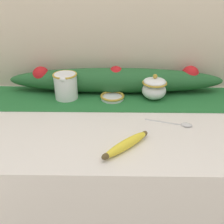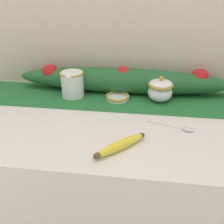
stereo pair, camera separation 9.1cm
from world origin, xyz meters
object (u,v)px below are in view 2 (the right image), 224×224
cream_pitcher (72,83)px  banana (120,145)px  sugar_bowl (160,90)px  small_dish (118,97)px  spoon (185,129)px

cream_pitcher → banana: bearing=-55.7°
sugar_bowl → small_dish: bearing=-177.0°
banana → cream_pitcher: bearing=124.3°
small_dish → cream_pitcher: bearing=176.9°
sugar_bowl → banana: size_ratio=0.71×
sugar_bowl → banana: (-0.14, -0.37, -0.04)m
small_dish → banana: 0.37m
spoon → small_dish: bearing=157.6°
sugar_bowl → spoon: 0.25m
cream_pitcher → small_dish: bearing=-3.1°
banana → spoon: banana is taller
cream_pitcher → sugar_bowl: cream_pitcher is taller
banana → spoon: (0.22, 0.15, -0.01)m
cream_pitcher → small_dish: (0.21, -0.01, -0.05)m
sugar_bowl → banana: sugar_bowl is taller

